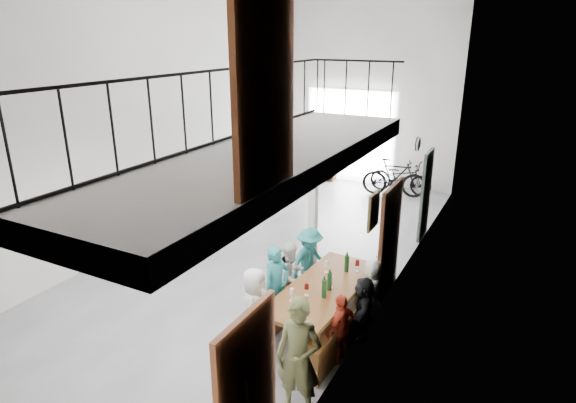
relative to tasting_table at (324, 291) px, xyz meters
The scene contains 24 objects.
floor 3.04m from the tasting_table, 137.98° to the left, with size 12.00×12.00×0.00m, color #5E5E60.
room_walls 4.11m from the tasting_table, 137.98° to the left, with size 12.00×12.00×12.00m.
gateway_portal 8.37m from the tasting_table, 108.17° to the left, with size 2.80×0.08×2.80m, color white.
right_wall_decor 1.16m from the tasting_table, 12.98° to the left, with size 0.07×8.28×5.07m.
balcony 2.54m from the tasting_table, 100.96° to the right, with size 1.52×5.62×4.00m.
tasting_table is the anchor object (origin of this frame).
bench_inner 0.87m from the tasting_table, behind, with size 0.30×1.88×0.43m, color brown.
bench_wall 0.59m from the tasting_table, 12.29° to the right, with size 0.29×2.24×0.52m, color brown.
tableware 0.24m from the tasting_table, 53.08° to the left, with size 0.58×1.35×0.35m.
side_bench 5.47m from the tasting_table, 149.59° to the left, with size 0.36×1.64×0.46m, color brown.
oak_barrel 7.98m from the tasting_table, 124.37° to the left, with size 0.60×0.60×0.88m.
serving_counter 8.60m from the tasting_table, 117.36° to the left, with size 1.97×0.55×1.04m, color #35190E.
counter_bottles 8.60m from the tasting_table, 117.39° to the left, with size 1.72×0.22×0.28m.
guest_left_a 1.08m from the tasting_table, 132.58° to the right, with size 0.62×0.40×1.27m, color silver.
guest_left_b 0.74m from the tasting_table, 166.80° to the right, with size 0.50×0.32×1.36m, color teal.
guest_left_c 0.89m from the tasting_table, 151.19° to the left, with size 0.57×0.44×1.17m, color silver.
guest_left_d 1.18m from the tasting_table, 125.71° to the left, with size 0.81×0.47×1.25m, color teal.
guest_right_a 0.74m from the tasting_table, 46.13° to the right, with size 0.61×0.26×1.05m, color #BA371F.
guest_right_b 0.64m from the tasting_table, 14.42° to the left, with size 0.94×0.30×1.01m, color black.
guest_right_c 0.88m from the tasting_table, 51.23° to the left, with size 0.51×0.33×1.04m, color silver.
host_standing 1.73m from the tasting_table, 76.16° to the right, with size 0.57×0.37×1.56m, color brown.
potted_plant 2.51m from the tasting_table, 84.18° to the left, with size 0.38×0.33×0.42m, color #1C4C1B.
bicycle_near 7.41m from the tasting_table, 96.22° to the left, with size 0.63×1.81×0.95m, color black.
bicycle_far 7.07m from the tasting_table, 97.24° to the left, with size 0.51×1.79×1.08m, color black.
Camera 1 is at (4.69, -7.90, 4.38)m, focal length 30.00 mm.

